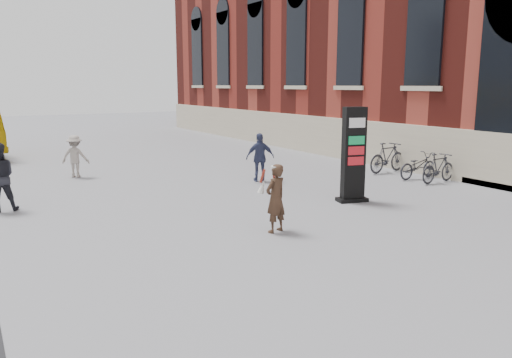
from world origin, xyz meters
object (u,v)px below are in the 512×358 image
bike_5 (438,168)px  pedestrian_c (260,157)px  pedestrian_b (75,156)px  bike_7 (388,157)px  info_pylon (353,155)px  bike_6 (418,166)px  woman (275,198)px

bike_5 → pedestrian_c: bearing=52.6°
pedestrian_b → bike_7: 11.53m
info_pylon → pedestrian_b: (-6.01, 7.99, -0.58)m
bike_5 → bike_6: bike_5 is taller
pedestrian_b → info_pylon: bearing=158.9°
info_pylon → bike_6: (4.37, 1.51, -0.88)m
bike_6 → pedestrian_b: bearing=56.5°
woman → bike_6: size_ratio=0.88×
info_pylon → bike_5: (4.37, 0.63, -0.83)m
pedestrian_c → bike_5: pedestrian_c is taller
pedestrian_c → bike_7: (5.07, -0.94, -0.26)m
pedestrian_b → pedestrian_c: bearing=174.5°
pedestrian_b → bike_7: (10.39, -5.00, -0.18)m
pedestrian_c → bike_5: bearing=165.6°
info_pylon → pedestrian_c: bearing=114.5°
info_pylon → bike_5: size_ratio=1.59×
bike_5 → woman: bearing=100.1°
info_pylon → bike_5: bearing=22.5°
pedestrian_c → bike_6: size_ratio=0.94×
pedestrian_c → woman: bearing=80.8°
info_pylon → woman: bearing=-143.8°
info_pylon → pedestrian_c: (-0.70, 3.93, -0.51)m
woman → bike_5: bearing=179.2°
woman → pedestrian_c: pedestrian_c is taller
woman → bike_7: woman is taller
pedestrian_b → bike_7: pedestrian_b is taller
woman → pedestrian_c: bearing=-133.1°
woman → bike_6: (7.89, 2.93, -0.34)m
pedestrian_b → pedestrian_c: (5.31, -4.06, 0.07)m
bike_6 → bike_7: bike_7 is taller
woman → bike_7: bearing=-166.2°
woman → bike_6: bearing=-175.0°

